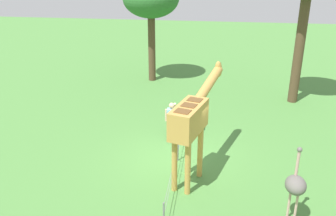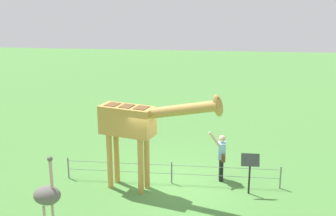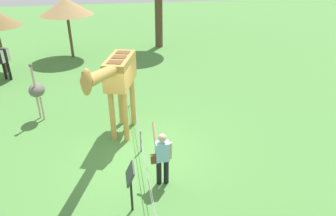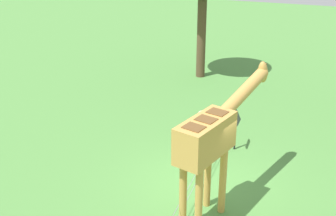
{
  "view_description": "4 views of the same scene",
  "coord_description": "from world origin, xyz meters",
  "px_view_note": "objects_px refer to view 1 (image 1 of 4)",
  "views": [
    {
      "loc": [
        -11.59,
        -1.14,
        6.93
      ],
      "look_at": [
        0.62,
        0.51,
        1.78
      ],
      "focal_mm": 39.67,
      "sensor_mm": 36.0,
      "label": 1
    },
    {
      "loc": [
        1.31,
        -13.03,
        6.33
      ],
      "look_at": [
        -0.19,
        0.71,
        2.39
      ],
      "focal_mm": 46.61,
      "sensor_mm": 36.0,
      "label": 2
    },
    {
      "loc": [
        8.34,
        -0.55,
        5.82
      ],
      "look_at": [
        0.62,
        0.83,
        1.8
      ],
      "focal_mm": 33.58,
      "sensor_mm": 36.0,
      "label": 3
    },
    {
      "loc": [
        -10.07,
        -2.59,
        6.9
      ],
      "look_at": [
        -0.43,
        0.84,
        2.46
      ],
      "focal_mm": 47.03,
      "sensor_mm": 36.0,
      "label": 4
    }
  ],
  "objects_px": {
    "giraffe": "(193,118)",
    "info_sign": "(196,110)",
    "ostrich": "(296,185)",
    "visitor": "(172,119)"
  },
  "relations": [
    {
      "from": "giraffe",
      "to": "info_sign",
      "type": "bearing_deg",
      "value": 1.42
    },
    {
      "from": "ostrich",
      "to": "info_sign",
      "type": "xyz_separation_m",
      "value": [
        5.29,
        3.02,
        -0.23
      ]
    },
    {
      "from": "visitor",
      "to": "ostrich",
      "type": "xyz_separation_m",
      "value": [
        -4.43,
        -3.91,
        0.27
      ]
    },
    {
      "from": "visitor",
      "to": "info_sign",
      "type": "xyz_separation_m",
      "value": [
        0.87,
        -0.89,
        0.05
      ]
    },
    {
      "from": "giraffe",
      "to": "visitor",
      "type": "bearing_deg",
      "value": 20.45
    },
    {
      "from": "giraffe",
      "to": "ostrich",
      "type": "bearing_deg",
      "value": -121.65
    },
    {
      "from": "visitor",
      "to": "ostrich",
      "type": "height_order",
      "value": "ostrich"
    },
    {
      "from": "visitor",
      "to": "ostrich",
      "type": "bearing_deg",
      "value": -138.56
    },
    {
      "from": "giraffe",
      "to": "ostrich",
      "type": "relative_size",
      "value": 1.74
    },
    {
      "from": "giraffe",
      "to": "info_sign",
      "type": "height_order",
      "value": "giraffe"
    }
  ]
}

